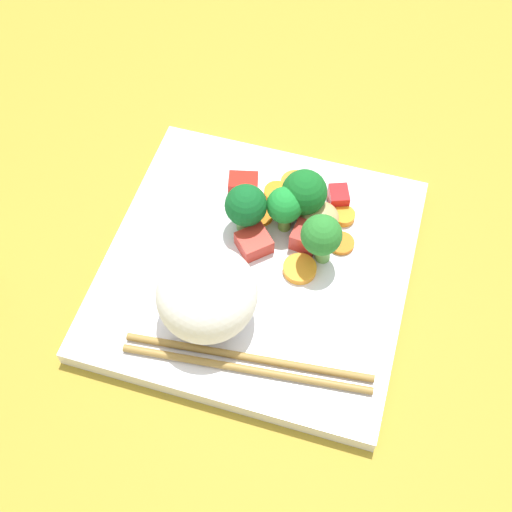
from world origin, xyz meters
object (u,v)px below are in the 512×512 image
Objects in this scene: square_plate at (257,267)px; rice_mound at (207,294)px; chopstick_pair at (247,363)px; carrot_slice_2 at (341,243)px; broccoli_floret_1 at (246,206)px.

square_plate is 8.45cm from rice_mound.
square_plate is 10.72cm from chopstick_pair.
carrot_slice_2 is (-10.42, -10.36, -3.44)cm from rice_mound.
rice_mound is at bearing 65.49° from square_plate.
broccoli_floret_1 reaches higher than carrot_slice_2.
chopstick_pair reaches higher than carrot_slice_2.
carrot_slice_2 is at bearing -135.19° from rice_mound.
rice_mound is 6.98cm from chopstick_pair.
carrot_slice_2 is (-7.47, -3.89, 1.12)cm from square_plate.
rice_mound is 0.41× the size of chopstick_pair.
broccoli_floret_1 is (-0.87, -10.37, -0.43)cm from rice_mound.
chopstick_pair is at bearing 104.47° from broccoli_floret_1.
carrot_slice_2 reaches higher than square_plate.
chopstick_pair is (-1.64, 10.52, 1.22)cm from square_plate.
rice_mound reaches higher than chopstick_pair.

